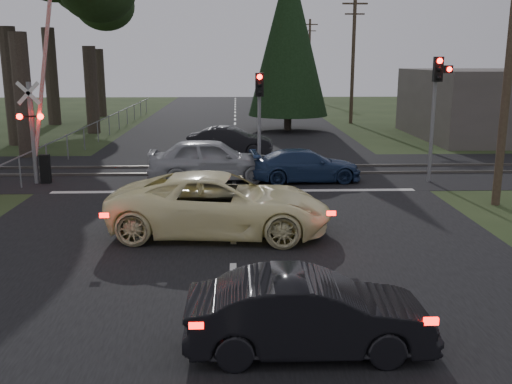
{
  "coord_description": "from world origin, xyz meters",
  "views": [
    {
      "loc": [
        0.1,
        -11.66,
        4.62
      ],
      "look_at": [
        0.59,
        2.52,
        1.3
      ],
      "focal_mm": 40.0,
      "sensor_mm": 36.0,
      "label": 1
    }
  ],
  "objects_px": {
    "traffic_signal_right": "(437,95)",
    "silver_car": "(211,160)",
    "blue_sedan": "(306,166)",
    "utility_pole_mid": "(353,57)",
    "dark_hatchback": "(309,314)",
    "crossing_signal": "(39,129)",
    "dark_car_far": "(230,141)",
    "traffic_signal_center": "(259,107)",
    "utility_pole_far": "(309,58)",
    "utility_pole_near": "(510,55)",
    "cream_coupe": "(221,204)"
  },
  "relations": [
    {
      "from": "crossing_signal",
      "to": "dark_hatchback",
      "type": "relative_size",
      "value": 1.77
    },
    {
      "from": "dark_car_far",
      "to": "traffic_signal_right",
      "type": "bearing_deg",
      "value": -125.13
    },
    {
      "from": "utility_pole_mid",
      "to": "dark_hatchback",
      "type": "xyz_separation_m",
      "value": [
        -7.27,
        -33.28,
        -4.08
      ]
    },
    {
      "from": "utility_pole_far",
      "to": "dark_car_far",
      "type": "relative_size",
      "value": 2.17
    },
    {
      "from": "utility_pole_near",
      "to": "dark_hatchback",
      "type": "distance_m",
      "value": 12.47
    },
    {
      "from": "dark_hatchback",
      "to": "dark_car_far",
      "type": "bearing_deg",
      "value": 4.15
    },
    {
      "from": "traffic_signal_right",
      "to": "dark_hatchback",
      "type": "relative_size",
      "value": 1.19
    },
    {
      "from": "silver_car",
      "to": "blue_sedan",
      "type": "distance_m",
      "value": 3.65
    },
    {
      "from": "utility_pole_near",
      "to": "blue_sedan",
      "type": "distance_m",
      "value": 8.03
    },
    {
      "from": "crossing_signal",
      "to": "silver_car",
      "type": "relative_size",
      "value": 1.44
    },
    {
      "from": "blue_sedan",
      "to": "dark_hatchback",
      "type": "bearing_deg",
      "value": 168.23
    },
    {
      "from": "dark_car_far",
      "to": "blue_sedan",
      "type": "bearing_deg",
      "value": -149.43
    },
    {
      "from": "utility_pole_near",
      "to": "traffic_signal_center",
      "type": "bearing_deg",
      "value": 148.05
    },
    {
      "from": "utility_pole_far",
      "to": "blue_sedan",
      "type": "height_order",
      "value": "utility_pole_far"
    },
    {
      "from": "traffic_signal_right",
      "to": "blue_sedan",
      "type": "relative_size",
      "value": 1.11
    },
    {
      "from": "utility_pole_near",
      "to": "blue_sedan",
      "type": "bearing_deg",
      "value": 146.42
    },
    {
      "from": "cream_coupe",
      "to": "dark_hatchback",
      "type": "height_order",
      "value": "cream_coupe"
    },
    {
      "from": "traffic_signal_right",
      "to": "traffic_signal_center",
      "type": "xyz_separation_m",
      "value": [
        -6.55,
        1.2,
        -0.51
      ]
    },
    {
      "from": "crossing_signal",
      "to": "traffic_signal_center",
      "type": "relative_size",
      "value": 1.7
    },
    {
      "from": "silver_car",
      "to": "utility_pole_far",
      "type": "bearing_deg",
      "value": -14.6
    },
    {
      "from": "utility_pole_near",
      "to": "dark_car_far",
      "type": "height_order",
      "value": "utility_pole_near"
    },
    {
      "from": "cream_coupe",
      "to": "traffic_signal_right",
      "type": "bearing_deg",
      "value": -46.02
    },
    {
      "from": "crossing_signal",
      "to": "traffic_signal_center",
      "type": "height_order",
      "value": "crossing_signal"
    },
    {
      "from": "silver_car",
      "to": "dark_car_far",
      "type": "distance_m",
      "value": 6.05
    },
    {
      "from": "traffic_signal_right",
      "to": "blue_sedan",
      "type": "height_order",
      "value": "traffic_signal_right"
    },
    {
      "from": "dark_hatchback",
      "to": "silver_car",
      "type": "bearing_deg",
      "value": 8.89
    },
    {
      "from": "cream_coupe",
      "to": "blue_sedan",
      "type": "bearing_deg",
      "value": -19.61
    },
    {
      "from": "traffic_signal_right",
      "to": "blue_sedan",
      "type": "xyz_separation_m",
      "value": [
        -4.8,
        0.34,
        -2.7
      ]
    },
    {
      "from": "dark_car_far",
      "to": "traffic_signal_center",
      "type": "bearing_deg",
      "value": -162.11
    },
    {
      "from": "utility_pole_far",
      "to": "cream_coupe",
      "type": "distance_m",
      "value": 52.74
    },
    {
      "from": "traffic_signal_right",
      "to": "cream_coupe",
      "type": "xyz_separation_m",
      "value": [
        -7.89,
        -6.32,
        -2.49
      ]
    },
    {
      "from": "traffic_signal_right",
      "to": "utility_pole_near",
      "type": "xyz_separation_m",
      "value": [
        0.95,
        -3.47,
        1.41
      ]
    },
    {
      "from": "traffic_signal_center",
      "to": "cream_coupe",
      "type": "bearing_deg",
      "value": -100.1
    },
    {
      "from": "utility_pole_mid",
      "to": "dark_car_far",
      "type": "xyz_separation_m",
      "value": [
        -8.7,
        -13.9,
        -4.04
      ]
    },
    {
      "from": "traffic_signal_right",
      "to": "utility_pole_mid",
      "type": "height_order",
      "value": "utility_pole_mid"
    },
    {
      "from": "silver_car",
      "to": "crossing_signal",
      "type": "bearing_deg",
      "value": 89.95
    },
    {
      "from": "utility_pole_near",
      "to": "blue_sedan",
      "type": "height_order",
      "value": "utility_pole_near"
    },
    {
      "from": "crossing_signal",
      "to": "utility_pole_near",
      "type": "xyz_separation_m",
      "value": [
        15.77,
        -3.79,
        2.67
      ]
    },
    {
      "from": "utility_pole_near",
      "to": "dark_car_far",
      "type": "distance_m",
      "value": 13.93
    },
    {
      "from": "traffic_signal_right",
      "to": "silver_car",
      "type": "bearing_deg",
      "value": 175.79
    },
    {
      "from": "utility_pole_mid",
      "to": "utility_pole_far",
      "type": "height_order",
      "value": "same"
    },
    {
      "from": "blue_sedan",
      "to": "utility_pole_mid",
      "type": "bearing_deg",
      "value": -21.07
    },
    {
      "from": "utility_pole_far",
      "to": "dark_hatchback",
      "type": "height_order",
      "value": "utility_pole_far"
    },
    {
      "from": "traffic_signal_right",
      "to": "traffic_signal_center",
      "type": "relative_size",
      "value": 1.15
    },
    {
      "from": "crossing_signal",
      "to": "traffic_signal_center",
      "type": "bearing_deg",
      "value": 6.15
    },
    {
      "from": "traffic_signal_right",
      "to": "dark_hatchback",
      "type": "bearing_deg",
      "value": -116.34
    },
    {
      "from": "traffic_signal_center",
      "to": "dark_hatchback",
      "type": "xyz_separation_m",
      "value": [
        0.23,
        -13.96,
        -2.16
      ]
    },
    {
      "from": "traffic_signal_center",
      "to": "cream_coupe",
      "type": "distance_m",
      "value": 7.89
    },
    {
      "from": "crossing_signal",
      "to": "traffic_signal_right",
      "type": "bearing_deg",
      "value": -1.21
    },
    {
      "from": "dark_hatchback",
      "to": "blue_sedan",
      "type": "relative_size",
      "value": 0.93
    }
  ]
}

